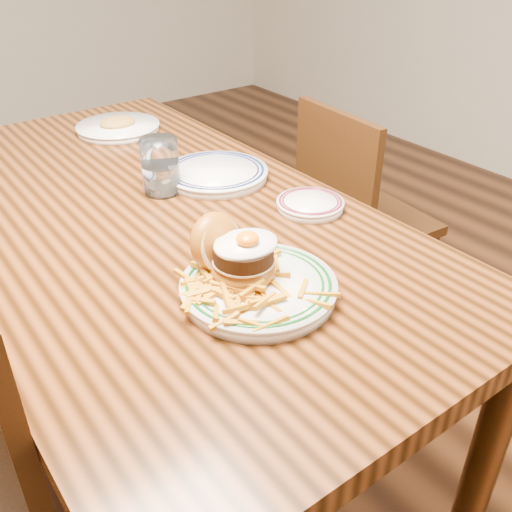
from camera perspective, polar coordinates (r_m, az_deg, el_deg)
floor at (r=1.80m, az=-8.45°, el=-17.13°), size 6.00×6.00×0.00m
table at (r=1.38m, az=-10.57°, el=1.36°), size 0.85×1.60×0.75m
chair_right at (r=1.99m, az=9.95°, el=4.06°), size 0.41×0.41×0.82m
main_plate at (r=1.01m, az=-0.49°, el=-1.86°), size 0.28×0.30×0.14m
side_plate at (r=1.31m, az=5.44°, el=5.21°), size 0.15×0.15×0.02m
rear_plate at (r=1.46m, az=-4.01°, el=8.27°), size 0.26×0.26×0.03m
water_glass at (r=1.39m, az=-9.52°, el=8.54°), size 0.09×0.09×0.13m
far_plate at (r=1.84m, az=-13.62°, el=12.42°), size 0.25×0.25×0.05m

